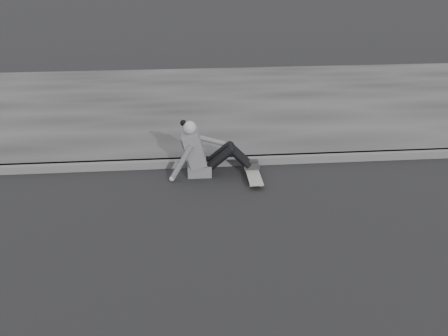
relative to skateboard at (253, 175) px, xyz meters
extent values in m
plane|color=black|center=(0.85, -2.02, -0.07)|extent=(80.00, 80.00, 0.00)
cube|color=#535353|center=(0.85, 0.56, -0.01)|extent=(24.00, 0.16, 0.12)
cube|color=#363636|center=(0.85, 3.58, -0.01)|extent=(24.00, 6.00, 0.12)
cylinder|color=gray|center=(-0.07, -0.26, -0.04)|extent=(0.03, 0.05, 0.05)
cylinder|color=gray|center=(0.08, -0.26, -0.04)|extent=(0.03, 0.05, 0.05)
cylinder|color=gray|center=(-0.07, 0.26, -0.04)|extent=(0.03, 0.05, 0.05)
cylinder|color=gray|center=(0.08, 0.26, -0.04)|extent=(0.03, 0.05, 0.05)
cube|color=#2A2A2D|center=(0.00, -0.26, -0.02)|extent=(0.16, 0.04, 0.03)
cube|color=#2A2A2D|center=(0.00, 0.26, -0.02)|extent=(0.16, 0.04, 0.03)
cube|color=gray|center=(0.00, 0.00, 0.01)|extent=(0.20, 0.78, 0.02)
cube|color=#58585A|center=(-0.80, 0.25, 0.02)|extent=(0.36, 0.34, 0.18)
cube|color=#58585A|center=(-0.87, 0.25, 0.36)|extent=(0.37, 0.40, 0.57)
cube|color=#58585A|center=(-1.00, 0.25, 0.48)|extent=(0.14, 0.30, 0.20)
cylinder|color=#9A9A9A|center=(-0.92, 0.25, 0.60)|extent=(0.09, 0.09, 0.08)
sphere|color=#9A9A9A|center=(-0.93, 0.25, 0.69)|extent=(0.20, 0.20, 0.20)
sphere|color=black|center=(-1.02, 0.27, 0.76)|extent=(0.09, 0.09, 0.09)
cylinder|color=black|center=(-0.48, 0.16, 0.21)|extent=(0.43, 0.13, 0.39)
cylinder|color=black|center=(-0.48, 0.34, 0.21)|extent=(0.43, 0.13, 0.39)
cylinder|color=black|center=(-0.18, 0.16, 0.21)|extent=(0.35, 0.11, 0.36)
cylinder|color=black|center=(-0.18, 0.34, 0.21)|extent=(0.35, 0.11, 0.36)
sphere|color=black|center=(-0.32, 0.16, 0.35)|extent=(0.13, 0.13, 0.13)
sphere|color=black|center=(-0.32, 0.34, 0.35)|extent=(0.13, 0.13, 0.13)
cube|color=#282828|center=(0.00, 0.16, 0.05)|extent=(0.24, 0.08, 0.07)
cube|color=#282828|center=(0.00, 0.34, 0.05)|extent=(0.24, 0.08, 0.07)
cylinder|color=#58585A|center=(-1.07, 0.04, 0.22)|extent=(0.38, 0.08, 0.58)
sphere|color=#9A9A9A|center=(-1.22, 0.03, -0.03)|extent=(0.08, 0.08, 0.08)
cylinder|color=#58585A|center=(-0.63, 0.41, 0.42)|extent=(0.48, 0.08, 0.21)
camera|label=1|loc=(-1.04, -6.69, 3.23)|focal=40.00mm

